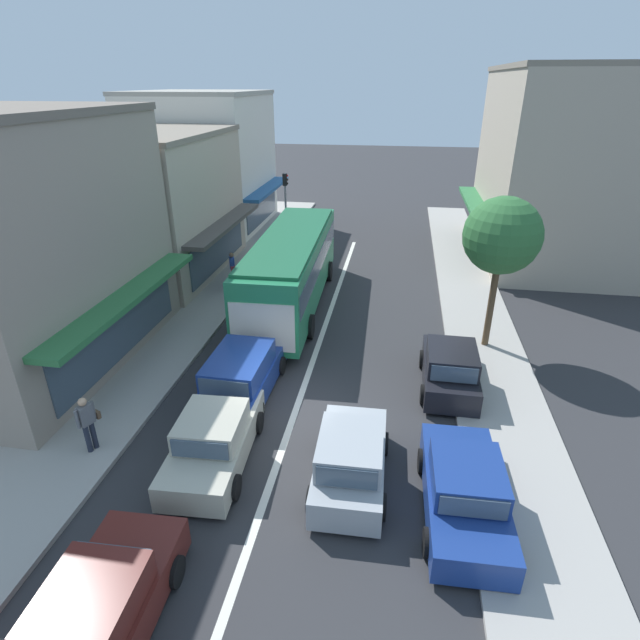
{
  "coord_description": "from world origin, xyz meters",
  "views": [
    {
      "loc": [
        2.75,
        -12.08,
        9.08
      ],
      "look_at": [
        0.11,
        4.11,
        1.2
      ],
      "focal_mm": 28.0,
      "sensor_mm": 36.0,
      "label": 1
    }
  ],
  "objects_px": {
    "sedan_queue_far_back": "(214,440)",
    "city_bus": "(291,266)",
    "sedan_adjacent_lane_trail": "(97,618)",
    "parked_sedan_kerb_front": "(464,491)",
    "traffic_light_downstreet": "(286,197)",
    "hatchback_behind_bus_near": "(351,459)",
    "parked_hatchback_kerb_second": "(450,369)",
    "wagon_queue_gap_filler": "(242,375)",
    "pedestrian_browsing_midblock": "(232,267)",
    "street_tree_right": "(502,236)",
    "pedestrian_with_handbag_near": "(87,421)"
  },
  "relations": [
    {
      "from": "hatchback_behind_bus_near",
      "to": "parked_sedan_kerb_front",
      "type": "xyz_separation_m",
      "value": [
        2.66,
        -0.56,
        -0.05
      ]
    },
    {
      "from": "hatchback_behind_bus_near",
      "to": "parked_hatchback_kerb_second",
      "type": "distance_m",
      "value": 5.48
    },
    {
      "from": "sedan_adjacent_lane_trail",
      "to": "sedan_queue_far_back",
      "type": "distance_m",
      "value": 4.9
    },
    {
      "from": "city_bus",
      "to": "sedan_adjacent_lane_trail",
      "type": "xyz_separation_m",
      "value": [
        -0.21,
        -15.09,
        -1.22
      ]
    },
    {
      "from": "traffic_light_downstreet",
      "to": "pedestrian_with_handbag_near",
      "type": "bearing_deg",
      "value": -92.49
    },
    {
      "from": "city_bus",
      "to": "sedan_adjacent_lane_trail",
      "type": "height_order",
      "value": "city_bus"
    },
    {
      "from": "hatchback_behind_bus_near",
      "to": "street_tree_right",
      "type": "xyz_separation_m",
      "value": [
        4.26,
        7.83,
        3.58
      ]
    },
    {
      "from": "wagon_queue_gap_filler",
      "to": "street_tree_right",
      "type": "bearing_deg",
      "value": 29.52
    },
    {
      "from": "sedan_queue_far_back",
      "to": "parked_hatchback_kerb_second",
      "type": "bearing_deg",
      "value": 35.82
    },
    {
      "from": "street_tree_right",
      "to": "parked_hatchback_kerb_second",
      "type": "bearing_deg",
      "value": -117.02
    },
    {
      "from": "parked_hatchback_kerb_second",
      "to": "pedestrian_with_handbag_near",
      "type": "bearing_deg",
      "value": -153.46
    },
    {
      "from": "city_bus",
      "to": "pedestrian_with_handbag_near",
      "type": "relative_size",
      "value": 6.7
    },
    {
      "from": "wagon_queue_gap_filler",
      "to": "traffic_light_downstreet",
      "type": "relative_size",
      "value": 1.08
    },
    {
      "from": "parked_sedan_kerb_front",
      "to": "traffic_light_downstreet",
      "type": "bearing_deg",
      "value": 113.29
    },
    {
      "from": "hatchback_behind_bus_near",
      "to": "traffic_light_downstreet",
      "type": "bearing_deg",
      "value": 107.1
    },
    {
      "from": "sedan_queue_far_back",
      "to": "sedan_adjacent_lane_trail",
      "type": "bearing_deg",
      "value": -94.01
    },
    {
      "from": "traffic_light_downstreet",
      "to": "pedestrian_with_handbag_near",
      "type": "xyz_separation_m",
      "value": [
        -0.86,
        -19.75,
        -1.79
      ]
    },
    {
      "from": "city_bus",
      "to": "traffic_light_downstreet",
      "type": "distance_m",
      "value": 9.62
    },
    {
      "from": "city_bus",
      "to": "sedan_adjacent_lane_trail",
      "type": "relative_size",
      "value": 2.56
    },
    {
      "from": "parked_hatchback_kerb_second",
      "to": "pedestrian_browsing_midblock",
      "type": "height_order",
      "value": "pedestrian_browsing_midblock"
    },
    {
      "from": "street_tree_right",
      "to": "parked_sedan_kerb_front",
      "type": "bearing_deg",
      "value": -100.79
    },
    {
      "from": "pedestrian_with_handbag_near",
      "to": "pedestrian_browsing_midblock",
      "type": "bearing_deg",
      "value": 90.23
    },
    {
      "from": "city_bus",
      "to": "sedan_adjacent_lane_trail",
      "type": "bearing_deg",
      "value": -90.8
    },
    {
      "from": "sedan_adjacent_lane_trail",
      "to": "parked_hatchback_kerb_second",
      "type": "xyz_separation_m",
      "value": [
        6.63,
        9.42,
        0.05
      ]
    },
    {
      "from": "parked_sedan_kerb_front",
      "to": "parked_hatchback_kerb_second",
      "type": "relative_size",
      "value": 1.14
    },
    {
      "from": "sedan_adjacent_lane_trail",
      "to": "parked_sedan_kerb_front",
      "type": "distance_m",
      "value": 7.76
    },
    {
      "from": "traffic_light_downstreet",
      "to": "street_tree_right",
      "type": "bearing_deg",
      "value": -49.01
    },
    {
      "from": "hatchback_behind_bus_near",
      "to": "sedan_adjacent_lane_trail",
      "type": "bearing_deg",
      "value": -130.18
    },
    {
      "from": "traffic_light_downstreet",
      "to": "pedestrian_with_handbag_near",
      "type": "distance_m",
      "value": 19.85
    },
    {
      "from": "sedan_queue_far_back",
      "to": "pedestrian_browsing_midblock",
      "type": "distance_m",
      "value": 12.3
    },
    {
      "from": "parked_sedan_kerb_front",
      "to": "traffic_light_downstreet",
      "type": "distance_m",
      "value": 22.18
    },
    {
      "from": "hatchback_behind_bus_near",
      "to": "parked_hatchback_kerb_second",
      "type": "xyz_separation_m",
      "value": [
        2.7,
        4.77,
        0.0
      ]
    },
    {
      "from": "traffic_light_downstreet",
      "to": "sedan_queue_far_back",
      "type": "bearing_deg",
      "value": -82.75
    },
    {
      "from": "traffic_light_downstreet",
      "to": "pedestrian_browsing_midblock",
      "type": "distance_m",
      "value": 7.92
    },
    {
      "from": "parked_hatchback_kerb_second",
      "to": "sedan_queue_far_back",
      "type": "bearing_deg",
      "value": -144.18
    },
    {
      "from": "city_bus",
      "to": "hatchback_behind_bus_near",
      "type": "bearing_deg",
      "value": -70.38
    },
    {
      "from": "sedan_queue_far_back",
      "to": "parked_sedan_kerb_front",
      "type": "height_order",
      "value": "same"
    },
    {
      "from": "wagon_queue_gap_filler",
      "to": "parked_sedan_kerb_front",
      "type": "height_order",
      "value": "wagon_queue_gap_filler"
    },
    {
      "from": "street_tree_right",
      "to": "pedestrian_browsing_midblock",
      "type": "bearing_deg",
      "value": 159.42
    },
    {
      "from": "parked_hatchback_kerb_second",
      "to": "street_tree_right",
      "type": "xyz_separation_m",
      "value": [
        1.56,
        3.06,
        3.58
      ]
    },
    {
      "from": "wagon_queue_gap_filler",
      "to": "traffic_light_downstreet",
      "type": "xyz_separation_m",
      "value": [
        -2.29,
        16.43,
        2.11
      ]
    },
    {
      "from": "hatchback_behind_bus_near",
      "to": "wagon_queue_gap_filler",
      "type": "height_order",
      "value": "wagon_queue_gap_filler"
    },
    {
      "from": "wagon_queue_gap_filler",
      "to": "pedestrian_browsing_midblock",
      "type": "xyz_separation_m",
      "value": [
        -3.2,
        8.77,
        0.32
      ]
    },
    {
      "from": "sedan_queue_far_back",
      "to": "city_bus",
      "type": "bearing_deg",
      "value": 90.75
    },
    {
      "from": "wagon_queue_gap_filler",
      "to": "traffic_light_downstreet",
      "type": "height_order",
      "value": "traffic_light_downstreet"
    },
    {
      "from": "street_tree_right",
      "to": "pedestrian_with_handbag_near",
      "type": "bearing_deg",
      "value": -144.89
    },
    {
      "from": "parked_sedan_kerb_front",
      "to": "parked_hatchback_kerb_second",
      "type": "bearing_deg",
      "value": 89.57
    },
    {
      "from": "sedan_adjacent_lane_trail",
      "to": "parked_sedan_kerb_front",
      "type": "bearing_deg",
      "value": 31.82
    },
    {
      "from": "pedestrian_with_handbag_near",
      "to": "pedestrian_browsing_midblock",
      "type": "xyz_separation_m",
      "value": [
        -0.05,
        12.08,
        0.0
      ]
    },
    {
      "from": "wagon_queue_gap_filler",
      "to": "pedestrian_browsing_midblock",
      "type": "distance_m",
      "value": 9.34
    }
  ]
}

